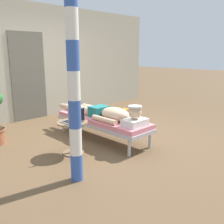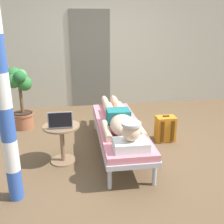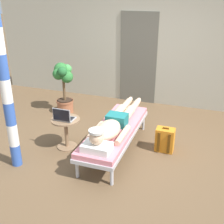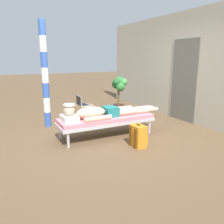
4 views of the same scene
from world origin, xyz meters
name	(u,v)px [view 3 (image 3 of 4)]	position (x,y,z in m)	size (l,w,h in m)	color
ground_plane	(120,146)	(0.00, 0.00, 0.00)	(40.00, 40.00, 0.00)	brown
house_wall_back	(151,44)	(-0.04, 2.27, 1.35)	(7.60, 0.20, 2.70)	#B2AD99
house_door_panel	(138,59)	(-0.28, 2.16, 1.02)	(0.84, 0.03, 2.04)	#625F54
lounge_chair	(115,131)	(-0.04, -0.14, 0.35)	(0.62, 1.99, 0.42)	#B7B7BC
person_reclining	(113,125)	(-0.04, -0.24, 0.52)	(0.53, 2.17, 0.33)	white
side_table	(66,128)	(-0.84, -0.32, 0.36)	(0.48, 0.48, 0.52)	#8C6B4C
laptop	(64,117)	(-0.84, -0.37, 0.58)	(0.31, 0.24, 0.23)	#A5A8AD
backpack	(165,140)	(0.74, 0.12, 0.20)	(0.30, 0.26, 0.42)	orange
potted_plant	(64,84)	(-1.58, 1.01, 0.63)	(0.44, 0.45, 1.07)	#9E5B3D
porch_post	(6,91)	(-1.32, -1.05, 1.20)	(0.15, 0.15, 2.40)	#3359B2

